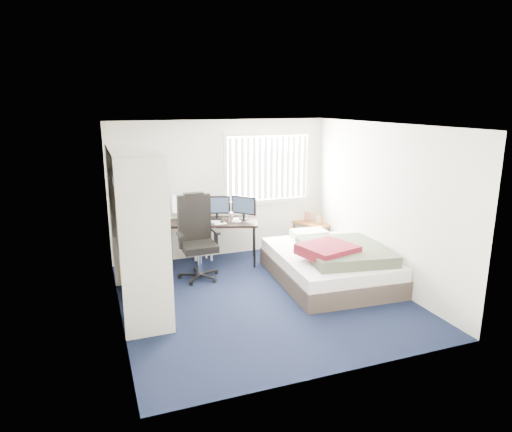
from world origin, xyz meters
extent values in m
plane|color=black|center=(0.00, 0.00, 0.00)|extent=(4.20, 4.20, 0.00)
plane|color=silver|center=(0.00, 2.10, 1.25)|extent=(4.00, 0.00, 4.00)
plane|color=silver|center=(0.00, -2.10, 1.25)|extent=(4.00, 0.00, 4.00)
plane|color=silver|center=(-2.00, 0.00, 1.25)|extent=(0.00, 4.20, 4.20)
plane|color=silver|center=(2.00, 0.00, 1.25)|extent=(0.00, 4.20, 4.20)
plane|color=white|center=(0.00, 0.00, 2.50)|extent=(4.20, 4.20, 0.00)
cube|color=white|center=(0.90, 2.08, 1.60)|extent=(1.60, 0.02, 1.20)
cube|color=beige|center=(0.90, 2.05, 2.23)|extent=(1.72, 0.06, 0.06)
cube|color=beige|center=(0.90, 2.05, 0.97)|extent=(1.72, 0.06, 0.06)
cube|color=white|center=(0.90, 2.02, 1.60)|extent=(1.60, 0.04, 1.16)
cube|color=beige|center=(-1.70, -0.60, 1.10)|extent=(0.60, 0.04, 2.20)
cube|color=beige|center=(-1.70, 1.20, 1.10)|extent=(0.60, 0.04, 2.20)
cube|color=beige|center=(-1.70, 0.30, 2.20)|extent=(0.60, 1.80, 0.04)
cube|color=beige|center=(-1.70, 0.30, 1.82)|extent=(0.56, 1.74, 0.03)
cylinder|color=silver|center=(-1.70, 0.30, 1.70)|extent=(0.03, 1.72, 0.03)
cube|color=#26262B|center=(-1.70, 0.20, 1.25)|extent=(0.38, 1.10, 0.90)
cube|color=beige|center=(-1.38, 0.75, 1.10)|extent=(0.03, 0.90, 2.20)
cube|color=white|center=(-1.70, -0.15, 1.96)|extent=(0.38, 0.30, 0.24)
cube|color=gray|center=(-1.70, 0.35, 1.95)|extent=(0.34, 0.28, 0.22)
cube|color=black|center=(-0.25, 1.73, 0.74)|extent=(1.70, 1.19, 0.04)
cylinder|color=black|center=(-1.03, 1.68, 0.36)|extent=(0.04, 0.04, 0.72)
cylinder|color=black|center=(-0.83, 2.25, 0.36)|extent=(0.04, 0.04, 0.72)
cylinder|color=black|center=(0.32, 1.21, 0.36)|extent=(0.04, 0.04, 0.72)
cylinder|color=black|center=(0.52, 1.78, 0.36)|extent=(0.04, 0.04, 0.72)
cube|color=white|center=(-0.68, 2.01, 1.04)|extent=(0.48, 0.19, 0.36)
cube|color=white|center=(-0.68, 2.01, 1.04)|extent=(0.43, 0.15, 0.31)
cube|color=black|center=(-0.17, 1.83, 1.02)|extent=(0.46, 0.18, 0.32)
cube|color=#1E2838|center=(-0.17, 1.83, 1.02)|extent=(0.41, 0.15, 0.27)
cube|color=black|center=(0.28, 1.63, 1.02)|extent=(0.46, 0.18, 0.32)
cube|color=#1E2838|center=(0.28, 1.63, 1.02)|extent=(0.41, 0.15, 0.27)
cube|color=white|center=(-0.43, 1.68, 0.77)|extent=(0.42, 0.26, 0.02)
cube|color=black|center=(-0.14, 1.58, 0.78)|extent=(0.09, 0.11, 0.02)
cylinder|color=silver|center=(0.02, 1.58, 0.84)|extent=(0.08, 0.08, 0.16)
cube|color=white|center=(-0.25, 1.73, 0.77)|extent=(0.37, 0.36, 0.00)
cube|color=black|center=(-0.69, 1.05, 0.06)|extent=(0.66, 0.66, 0.13)
cylinder|color=silver|center=(-0.69, 1.05, 0.29)|extent=(0.06, 0.06, 0.43)
cube|color=black|center=(-0.69, 1.05, 0.54)|extent=(0.55, 0.55, 0.11)
cube|color=black|center=(-0.69, 1.30, 0.97)|extent=(0.54, 0.12, 0.75)
cube|color=black|center=(-0.69, 1.30, 1.29)|extent=(0.32, 0.13, 0.17)
cube|color=black|center=(-0.98, 1.05, 0.76)|extent=(0.08, 0.30, 0.04)
cube|color=black|center=(-0.40, 1.06, 0.76)|extent=(0.08, 0.30, 0.04)
cube|color=white|center=(-0.43, 1.85, 0.24)|extent=(0.38, 0.34, 0.03)
cylinder|color=white|center=(-0.51, 1.73, 0.12)|extent=(0.04, 0.04, 0.23)
cylinder|color=white|center=(-0.56, 1.89, 0.12)|extent=(0.04, 0.04, 0.23)
cylinder|color=white|center=(-0.29, 1.81, 0.12)|extent=(0.04, 0.04, 0.23)
cylinder|color=white|center=(-0.34, 1.97, 0.12)|extent=(0.04, 0.04, 0.23)
cube|color=brown|center=(1.75, 1.85, 0.50)|extent=(0.63, 0.84, 0.04)
cube|color=brown|center=(1.74, 1.48, 0.24)|extent=(0.05, 0.05, 0.48)
cube|color=brown|center=(1.48, 2.11, 0.24)|extent=(0.05, 0.05, 0.48)
cube|color=brown|center=(2.02, 1.59, 0.24)|extent=(0.05, 0.05, 0.48)
cube|color=brown|center=(1.76, 2.22, 0.24)|extent=(0.05, 0.05, 0.48)
cube|color=brown|center=(1.81, 1.69, 0.61)|extent=(0.07, 0.14, 0.18)
cube|color=brown|center=(1.71, 1.95, 0.61)|extent=(0.07, 0.14, 0.18)
cube|color=#3F342D|center=(1.25, 0.27, 0.14)|extent=(1.76, 2.27, 0.28)
cube|color=white|center=(1.25, 0.27, 0.37)|extent=(1.72, 2.23, 0.20)
cube|color=silver|center=(1.30, 1.07, 0.54)|extent=(0.62, 0.44, 0.14)
cube|color=#3C4131|center=(1.38, 0.01, 0.54)|extent=(1.43, 1.53, 0.18)
cube|color=#530E16|center=(1.03, -0.07, 0.63)|extent=(0.90, 0.87, 0.16)
cube|color=#B07D58|center=(-1.65, -0.19, 0.15)|extent=(0.48, 0.43, 0.29)
camera|label=1|loc=(-2.26, -5.82, 2.81)|focal=32.00mm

